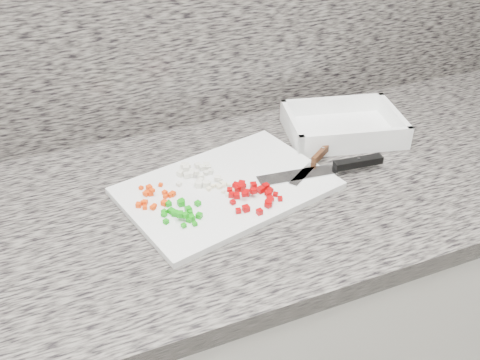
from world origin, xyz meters
The scene contains 12 objects.
cabinet centered at (0.00, 1.44, 0.43)m, with size 3.92×0.62×0.86m, color silver.
countertop centered at (0.00, 1.44, 0.88)m, with size 3.96×0.64×0.04m, color #656059.
backsplash centered at (0.00, 1.74, 1.20)m, with size 3.92×0.02×0.60m, color #656059.
cutting_board centered at (0.10, 1.44, 0.91)m, with size 0.40×0.27×0.01m, color silver.
carrot_pile centered at (-0.05, 1.45, 0.92)m, with size 0.08×0.08×0.01m.
onion_pile centered at (0.06, 1.49, 0.92)m, with size 0.09×0.10×0.02m.
green_pepper_pile centered at (-0.01, 1.39, 0.92)m, with size 0.08×0.09×0.02m.
red_pepper_pile centered at (0.13, 1.39, 0.92)m, with size 0.10×0.11×0.02m.
garlic_pile centered at (0.08, 1.43, 0.92)m, with size 0.05×0.05×0.01m.
chef_knife centered at (0.33, 1.41, 0.92)m, with size 0.28×0.06×0.02m.
paring_knife centered at (0.31, 1.46, 0.92)m, with size 0.16×0.12×0.02m.
tray centered at (0.44, 1.55, 0.92)m, with size 0.30×0.24×0.05m.
Camera 1 is at (-0.21, 0.62, 1.52)m, focal length 40.00 mm.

